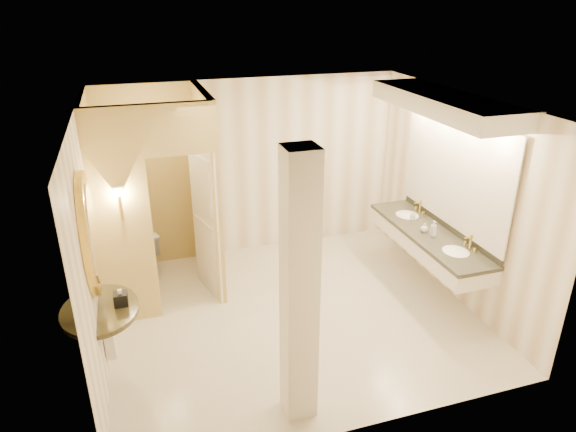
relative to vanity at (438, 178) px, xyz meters
name	(u,v)px	position (x,y,z in m)	size (l,w,h in m)	color
floor	(292,314)	(-1.98, -0.05, -1.63)	(4.50, 4.50, 0.00)	beige
ceiling	(293,104)	(-1.98, -0.05, 1.07)	(4.50, 4.50, 0.00)	silver
wall_back	(252,168)	(-1.98, 1.95, -0.28)	(4.50, 0.02, 2.70)	white
wall_front	(365,309)	(-1.98, -2.05, -0.28)	(4.50, 0.02, 2.70)	white
wall_left	(92,244)	(-4.23, -0.05, -0.28)	(0.02, 4.00, 2.70)	white
wall_right	(456,197)	(0.27, -0.05, -0.28)	(0.02, 4.00, 2.70)	white
toilet_closet	(187,197)	(-3.10, 0.92, -0.24)	(1.50, 1.55, 2.70)	#E6D778
wall_sconce	(119,193)	(-3.90, 0.38, 0.10)	(0.14, 0.14, 0.42)	gold
vanity	(438,178)	(0.00, 0.00, 0.00)	(0.75, 2.40, 2.09)	white
console_shelf	(94,268)	(-4.19, -0.59, -0.29)	(0.96, 0.96, 1.93)	black
pillar	(299,293)	(-2.43, -1.64, -0.28)	(0.29, 0.29, 2.70)	white
tissue_box	(121,299)	(-3.99, -0.59, -0.68)	(0.14, 0.14, 0.14)	black
toilet	(144,249)	(-3.71, 1.70, -1.29)	(0.38, 0.67, 0.68)	white
soap_bottle_a	(413,215)	(-0.04, 0.42, -0.69)	(0.05, 0.06, 0.12)	beige
soap_bottle_b	(424,228)	(-0.11, 0.02, -0.69)	(0.10, 0.10, 0.12)	silver
soap_bottle_c	(433,229)	(-0.07, -0.13, -0.64)	(0.08, 0.08, 0.22)	#C6B28C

